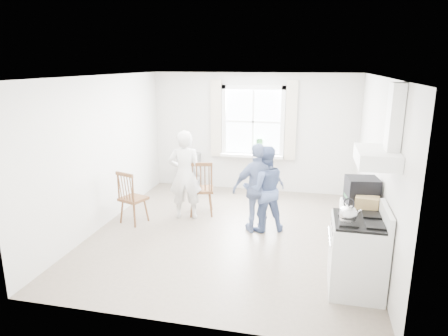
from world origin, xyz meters
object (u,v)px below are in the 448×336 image
Objects in this scene: windsor_chair_a at (201,183)px; person_mid at (264,189)px; low_cabinet at (358,235)px; person_left at (185,175)px; stereo_stack at (362,191)px; person_right at (259,188)px; gas_stove at (357,255)px; windsor_chair_b at (129,192)px.

person_mid is at bearing -17.64° from windsor_chair_a.
person_left is at bearing 158.13° from low_cabinet.
stereo_stack is 0.31× the size of person_right.
gas_stove is 1.15× the size of windsor_chair_b.
low_cabinet is at bearing 145.41° from person_left.
person_left is at bearing -38.53° from person_right.
low_cabinet is at bearing 84.32° from gas_stove.
low_cabinet is 0.59× the size of person_right.
windsor_chair_a is 0.70× the size of person_right.
person_left is at bearing 146.72° from gas_stove.
windsor_chair_a is at bearing -165.55° from person_left.
person_left reaches higher than low_cabinet.
windsor_chair_b is at bearing 160.06° from gas_stove.
stereo_stack is at bearing 146.31° from person_left.
windsor_chair_b reaches higher than low_cabinet.
person_right is at bearing 150.74° from low_cabinet.
gas_stove is 0.70m from low_cabinet.
person_left reaches higher than person_mid.
low_cabinet is 1.92× the size of stereo_stack.
windsor_chair_b is (-3.73, 1.35, 0.11)m from gas_stove.
person_left reaches higher than windsor_chair_b.
gas_stove is 1.24× the size of low_cabinet.
windsor_chair_a is at bearing -47.49° from person_right.
windsor_chair_a is 1.22m from person_right.
low_cabinet is 0.55× the size of person_left.
person_right is at bearing 17.30° from person_mid.
stereo_stack is 0.44× the size of windsor_chair_a.
gas_stove is at bearing -96.00° from stereo_stack.
person_right is at bearing 133.17° from gas_stove.
stereo_stack reaches higher than windsor_chair_b.
stereo_stack is at bearing 84.00° from gas_stove.
low_cabinet is 0.92× the size of windsor_chair_b.
low_cabinet is at bearing -9.75° from windsor_chair_b.
stereo_stack is 1.73m from person_mid.
windsor_chair_b is at bearing -14.07° from person_mid.
stereo_stack is 0.32× the size of person_mid.
person_mid reaches higher than low_cabinet.
stereo_stack is at bearing 79.53° from low_cabinet.
windsor_chair_b is 0.64× the size of person_right.
person_mid reaches higher than windsor_chair_a.
person_left reaches higher than gas_stove.
person_right is (2.27, 0.20, 0.17)m from windsor_chair_b.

